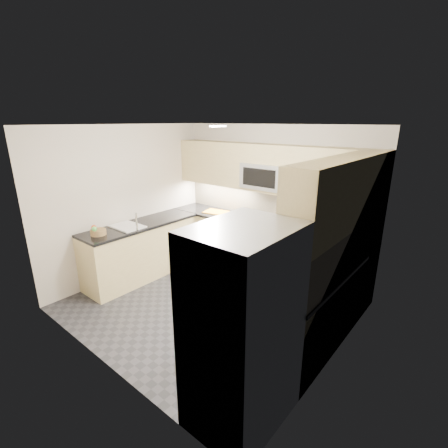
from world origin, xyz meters
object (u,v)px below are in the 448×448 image
(utensil_bowl, at_px, (343,238))
(fruit_basket, at_px, (98,232))
(refrigerator, at_px, (243,329))
(cutting_board, at_px, (217,212))
(microwave, at_px, (266,176))
(gas_range, at_px, (259,250))

(utensil_bowl, distance_m, fruit_basket, 3.52)
(refrigerator, relative_size, cutting_board, 3.95)
(cutting_board, bearing_deg, utensil_bowl, -1.18)
(microwave, height_order, utensil_bowl, microwave)
(refrigerator, bearing_deg, cutting_board, 134.59)
(utensil_bowl, xyz_separation_m, cutting_board, (-2.36, 0.05, -0.06))
(utensil_bowl, height_order, cutting_board, utensil_bowl)
(refrigerator, height_order, fruit_basket, refrigerator)
(gas_range, xyz_separation_m, fruit_basket, (-1.51, -2.01, 0.53))
(refrigerator, xyz_separation_m, utensil_bowl, (-0.06, 2.41, 0.11))
(microwave, bearing_deg, cutting_board, -174.39)
(cutting_board, distance_m, fruit_basket, 2.11)
(microwave, bearing_deg, refrigerator, -60.38)
(fruit_basket, bearing_deg, microwave, 54.70)
(gas_range, bearing_deg, microwave, 90.00)
(microwave, xyz_separation_m, refrigerator, (1.45, -2.55, -0.80))
(gas_range, height_order, cutting_board, cutting_board)
(gas_range, bearing_deg, cutting_board, 178.24)
(cutting_board, xyz_separation_m, fruit_basket, (-0.54, -2.04, 0.03))
(refrigerator, distance_m, cutting_board, 3.45)
(refrigerator, distance_m, fruit_basket, 2.99)
(microwave, distance_m, cutting_board, 1.23)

